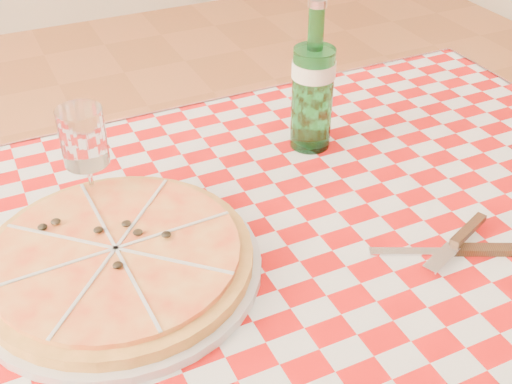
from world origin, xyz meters
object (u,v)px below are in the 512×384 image
pizza_plate (117,257)px  water_bottle (313,77)px  wine_glass (87,161)px  dining_table (285,296)px

pizza_plate → water_bottle: (0.39, 0.17, 0.10)m
water_bottle → wine_glass: (-0.38, -0.02, -0.05)m
dining_table → pizza_plate: size_ratio=3.16×
water_bottle → wine_glass: size_ratio=1.55×
pizza_plate → water_bottle: bearing=24.1°
pizza_plate → wine_glass: size_ratio=2.29×
dining_table → wine_glass: (-0.22, 0.21, 0.18)m
dining_table → pizza_plate: 0.26m
dining_table → pizza_plate: (-0.23, 0.05, 0.12)m
dining_table → pizza_plate: bearing=167.4°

